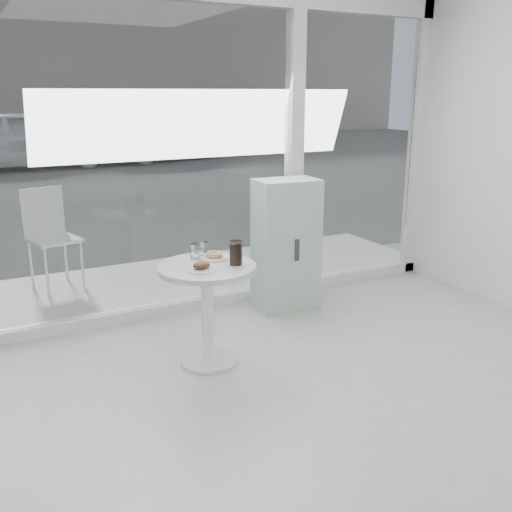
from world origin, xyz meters
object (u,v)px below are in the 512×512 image
car_silver (171,134)px  plate_fritter (202,267)px  mint_cabinet (286,245)px  main_table (207,294)px  cola_glass (236,253)px  water_tumbler_b (205,250)px  water_tumbler_a (195,252)px  plate_donut (214,256)px  patio_chair (50,232)px  car_white (21,139)px

car_silver → plate_fritter: car_silver is taller
mint_cabinet → car_silver: car_silver is taller
main_table → cola_glass: (0.19, -0.09, 0.30)m
water_tumbler_b → water_tumbler_a: bearing=-165.3°
plate_fritter → plate_donut: (0.20, 0.24, -0.01)m
water_tumbler_a → patio_chair: bearing=110.0°
main_table → plate_fritter: (-0.08, -0.11, 0.25)m
main_table → plate_donut: bearing=47.9°
main_table → patio_chair: patio_chair is taller
car_white → mint_cabinet: bearing=179.5°
plate_fritter → water_tumbler_b: water_tumbler_b is taller
main_table → water_tumbler_b: (0.08, 0.22, 0.27)m
main_table → cola_glass: bearing=-24.1°
main_table → plate_donut: 0.30m
main_table → patio_chair: bearing=108.6°
mint_cabinet → cola_glass: (-0.91, -0.82, 0.24)m
car_white → patio_chair: bearing=170.1°
plate_fritter → car_white: bearing=89.1°
water_tumbler_b → cola_glass: 0.33m
car_white → water_tumbler_a: bearing=174.3°
patio_chair → water_tumbler_a: (0.75, -2.06, 0.20)m
main_table → plate_donut: (0.12, 0.13, 0.24)m
patio_chair → car_silver: 12.12m
main_table → cola_glass: size_ratio=4.35×
cola_glass → water_tumbler_b: bearing=110.4°
main_table → cola_glass: cola_glass is taller
car_silver → plate_fritter: (-4.50, -13.32, 0.02)m
patio_chair → plate_donut: (0.88, -2.13, 0.17)m
main_table → car_silver: 13.94m
mint_cabinet → water_tumbler_a: 1.25m
car_silver → water_tumbler_b: bearing=146.7°
main_table → mint_cabinet: (1.10, 0.73, 0.06)m
plate_fritter → plate_donut: 0.31m
patio_chair → water_tumbler_a: 2.20m
patio_chair → plate_fritter: patio_chair is taller
water_tumbler_a → cola_glass: 0.35m
plate_donut → cola_glass: 0.24m
main_table → patio_chair: (-0.76, 2.26, 0.07)m
water_tumbler_b → car_white: bearing=89.9°
car_white → plate_fritter: 12.94m
cola_glass → patio_chair: bearing=112.1°
car_silver → patio_chair: bearing=139.9°
plate_fritter → cola_glass: 0.28m
water_tumbler_a → cola_glass: size_ratio=0.65×
mint_cabinet → plate_donut: (-0.99, -0.60, 0.18)m
plate_fritter → water_tumbler_b: 0.37m
mint_cabinet → car_silver: 12.91m
plate_fritter → water_tumbler_b: (0.16, 0.33, 0.02)m
mint_cabinet → cola_glass: mint_cabinet is taller
water_tumbler_b → plate_fritter: bearing=-116.0°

